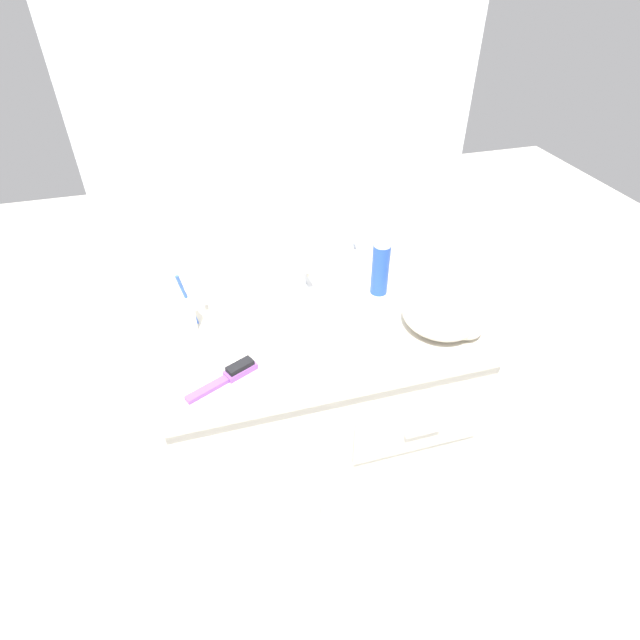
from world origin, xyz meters
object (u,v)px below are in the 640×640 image
object	(u,v)px
toothbrush_cup	(180,315)
shaving_cream_can	(381,266)
hairbrush	(231,374)
hand_towel	(445,316)
soap_dispenser	(352,259)

from	to	relation	value
toothbrush_cup	shaving_cream_can	xyz separation A→B (m)	(0.56, 0.02, 0.04)
hairbrush	hand_towel	distance (m)	0.57
soap_dispenser	hairbrush	xyz separation A→B (m)	(-0.41, -0.35, -0.04)
shaving_cream_can	hairbrush	world-z (taller)	shaving_cream_can
soap_dispenser	hairbrush	world-z (taller)	soap_dispenser
shaving_cream_can	hand_towel	world-z (taller)	shaving_cream_can
toothbrush_cup	hairbrush	world-z (taller)	toothbrush_cup
soap_dispenser	hairbrush	bearing A→B (deg)	-139.80
shaving_cream_can	hand_towel	size ratio (longest dim) A/B	0.84
toothbrush_cup	soap_dispenser	bearing A→B (deg)	15.24
shaving_cream_can	toothbrush_cup	bearing A→B (deg)	-177.42
soap_dispenser	shaving_cream_can	size ratio (longest dim) A/B	0.72
shaving_cream_can	hand_towel	distance (m)	0.23
toothbrush_cup	hand_towel	distance (m)	0.68
soap_dispenser	toothbrush_cup	bearing A→B (deg)	-164.76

